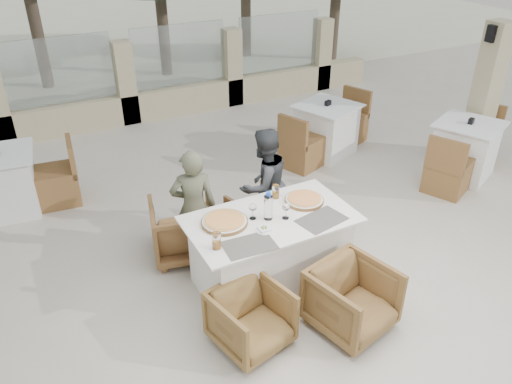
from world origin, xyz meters
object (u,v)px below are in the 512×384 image
wine_glass_centre (253,210)px  bg_table_b (326,129)px  pizza_left (224,221)px  armchair_far_left (184,229)px  dining_table (270,251)px  bg_table_c (465,149)px  diner_left (194,207)px  armchair_near_left (251,318)px  beer_glass_left (217,241)px  water_bottle (268,206)px  armchair_near_right (352,299)px  pizza_right (304,199)px  olive_dish (264,229)px  diner_right (264,185)px  bg_table_a (4,183)px  wine_glass_near (286,210)px  beer_glass_right (276,192)px  armchair_far_right (261,216)px

wine_glass_centre → bg_table_b: 3.27m
pizza_left → armchair_far_left: size_ratio=0.62×
dining_table → bg_table_c: bearing=12.5°
dining_table → bg_table_b: same height
armchair_far_left → diner_left: size_ratio=0.54×
armchair_near_left → bg_table_c: 4.31m
beer_glass_left → wine_glass_centre: bearing=28.7°
pizza_left → beer_glass_left: size_ratio=2.83×
dining_table → water_bottle: size_ratio=5.56×
wine_glass_centre → armchair_near_right: wine_glass_centre is taller
diner_left → bg_table_c: size_ratio=0.78×
pizza_right → armchair_near_right: (-0.09, -0.98, -0.49)m
olive_dish → diner_right: (0.50, 0.93, -0.14)m
diner_right → pizza_right: bearing=84.5°
pizza_left → armchair_near_left: 0.92m
bg_table_a → beer_glass_left: bearing=-55.3°
beer_glass_left → armchair_near_left: 0.73m
pizza_right → armchair_near_left: (-0.98, -0.74, -0.52)m
bg_table_b → bg_table_c: bearing=-69.2°
beer_glass_left → diner_left: bearing=81.4°
armchair_far_left → wine_glass_centre: bearing=132.3°
bg_table_b → bg_table_c: 1.97m
armchair_near_right → bg_table_c: 3.59m
wine_glass_near → bg_table_b: (2.10, 2.33, -0.48)m
pizza_right → bg_table_a: bearing=135.6°
dining_table → bg_table_b: 3.17m
beer_glass_right → olive_dish: beer_glass_right is taller
bg_table_a → wine_glass_near: bearing=-43.7°
dining_table → armchair_near_right: bearing=-68.3°
beer_glass_left → wine_glass_near: bearing=9.4°
armchair_far_left → bg_table_c: bearing=-167.5°
pizza_left → bg_table_a: pizza_left is taller
wine_glass_near → beer_glass_right: size_ratio=1.29×
wine_glass_near → beer_glass_left: wine_glass_near is taller
pizza_right → armchair_near_right: size_ratio=0.58×
wine_glass_centre → olive_dish: (-0.00, -0.23, -0.07)m
diner_right → bg_table_c: size_ratio=0.80×
armchair_far_right → diner_right: 0.38m
pizza_right → bg_table_b: 2.83m
water_bottle → olive_dish: bearing=-128.8°
armchair_near_left → bg_table_b: bg_table_b is taller
beer_glass_right → wine_glass_near: bearing=-105.7°
water_bottle → olive_dish: water_bottle is taller
wine_glass_near → bg_table_c: size_ratio=0.11×
beer_glass_left → bg_table_a: beer_glass_left is taller
water_bottle → armchair_near_right: bearing=-66.8°
dining_table → bg_table_a: same height
diner_left → dining_table: bearing=142.1°
bg_table_c → dining_table: bearing=168.4°
olive_dish → armchair_near_left: olive_dish is taller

